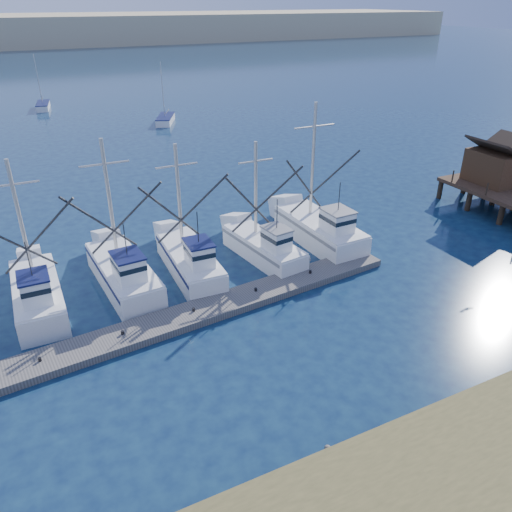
# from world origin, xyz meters

# --- Properties ---
(ground) EXTENTS (500.00, 500.00, 0.00)m
(ground) POSITION_xyz_m (0.00, 0.00, 0.00)
(ground) COLOR #0D1C3A
(ground) RESTS_ON ground
(floating_dock) EXTENTS (32.05, 5.31, 0.43)m
(floating_dock) POSITION_xyz_m (-10.07, 6.71, 0.21)
(floating_dock) COLOR #67615C
(floating_dock) RESTS_ON ground
(dune_ridge) EXTENTS (360.00, 60.00, 10.00)m
(dune_ridge) POSITION_xyz_m (0.00, 210.00, 5.00)
(dune_ridge) COLOR tan
(dune_ridge) RESTS_ON ground
(trawler_fleet) EXTENTS (31.28, 8.06, 9.62)m
(trawler_fleet) POSITION_xyz_m (-9.55, 11.61, 0.99)
(trawler_fleet) COLOR white
(trawler_fleet) RESTS_ON ground
(sailboat_near) EXTENTS (4.19, 6.10, 8.10)m
(sailboat_near) POSITION_xyz_m (5.79, 54.29, 0.49)
(sailboat_near) COLOR white
(sailboat_near) RESTS_ON ground
(sailboat_far) EXTENTS (2.61, 6.05, 8.10)m
(sailboat_far) POSITION_xyz_m (-8.65, 72.40, 0.50)
(sailboat_far) COLOR white
(sailboat_far) RESTS_ON ground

